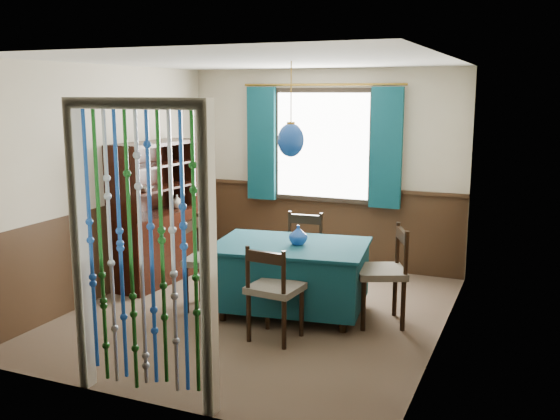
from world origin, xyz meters
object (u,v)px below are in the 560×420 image
at_px(chair_right, 384,273).
at_px(bowl_shelf, 144,189).
at_px(chair_far, 301,252).
at_px(sideboard, 157,233).
at_px(chair_left, 207,260).
at_px(vase_table, 298,236).
at_px(vase_sideboard, 177,201).
at_px(dining_table, 290,273).
at_px(pendant_lamp, 291,140).
at_px(chair_near, 274,290).

xyz_separation_m(chair_right, bowl_shelf, (-2.73, 0.02, 0.65)).
bearing_deg(chair_far, sideboard, 2.05).
bearing_deg(chair_left, chair_far, 130.52).
bearing_deg(chair_left, bowl_shelf, -115.75).
relative_size(chair_far, chair_left, 0.93).
relative_size(sideboard, bowl_shelf, 8.05).
height_order(chair_right, vase_table, chair_right).
relative_size(vase_table, vase_sideboard, 0.98).
height_order(dining_table, pendant_lamp, pendant_lamp).
height_order(dining_table, chair_right, chair_right).
distance_m(vase_table, bowl_shelf, 1.91).
bearing_deg(sideboard, chair_left, -27.17).
bearing_deg(chair_far, bowl_shelf, 12.31).
height_order(vase_table, bowl_shelf, bowl_shelf).
relative_size(dining_table, vase_table, 9.31).
relative_size(chair_near, vase_sideboard, 4.96).
bearing_deg(chair_right, chair_far, 38.95).
bearing_deg(sideboard, bowl_shelf, -75.33).
xyz_separation_m(sideboard, bowl_shelf, (0.06, -0.31, 0.58)).
relative_size(chair_left, vase_sideboard, 5.38).
height_order(chair_far, vase_sideboard, vase_sideboard).
bearing_deg(chair_near, chair_right, 50.26).
xyz_separation_m(chair_near, chair_right, (0.81, 0.80, 0.04)).
height_order(chair_near, chair_right, chair_right).
relative_size(chair_left, chair_right, 1.00).
relative_size(dining_table, pendant_lamp, 1.81).
xyz_separation_m(chair_far, pendant_lamp, (0.13, -0.65, 1.28)).
relative_size(vase_table, bowl_shelf, 0.86).
xyz_separation_m(chair_left, vase_table, (0.93, 0.19, 0.30)).
bearing_deg(pendant_lamp, sideboard, 167.15).
height_order(chair_left, sideboard, sideboard).
xyz_separation_m(chair_far, chair_right, (1.06, -0.55, 0.03)).
height_order(chair_near, vase_sideboard, vase_sideboard).
bearing_deg(chair_left, sideboard, -129.27).
bearing_deg(vase_table, sideboard, 168.04).
height_order(pendant_lamp, vase_sideboard, pendant_lamp).
bearing_deg(vase_table, bowl_shelf, 176.85).
relative_size(chair_near, bowl_shelf, 4.33).
bearing_deg(chair_right, pendant_lamp, 72.61).
xyz_separation_m(dining_table, chair_near, (0.12, -0.69, 0.05)).
distance_m(dining_table, vase_sideboard, 2.03).
height_order(chair_far, chair_right, chair_right).
bearing_deg(chair_far, chair_near, 95.26).
distance_m(chair_far, chair_left, 1.10).
height_order(vase_table, vase_sideboard, vase_sideboard).
xyz_separation_m(dining_table, vase_sideboard, (-1.81, 0.78, 0.49)).
bearing_deg(bowl_shelf, sideboard, 101.02).
xyz_separation_m(chair_far, vase_table, (0.21, -0.63, 0.34)).
height_order(chair_right, pendant_lamp, pendant_lamp).
distance_m(chair_near, chair_far, 1.37).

